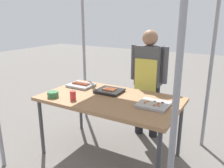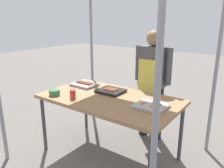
# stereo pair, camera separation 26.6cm
# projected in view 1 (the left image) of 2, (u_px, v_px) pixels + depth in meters

# --- Properties ---
(ground_plane) EXTENTS (18.00, 18.00, 0.00)m
(ground_plane) POSITION_uv_depth(u_px,v_px,m) (110.00, 154.00, 2.88)
(ground_plane) COLOR #66605B
(stall_table) EXTENTS (1.60, 0.90, 0.75)m
(stall_table) POSITION_uv_depth(u_px,v_px,m) (110.00, 102.00, 2.68)
(stall_table) COLOR #9E724C
(stall_table) RESTS_ON ground
(tray_grilled_sausages) EXTENTS (0.32, 0.28, 0.05)m
(tray_grilled_sausages) POSITION_uv_depth(u_px,v_px,m) (109.00, 91.00, 2.84)
(tray_grilled_sausages) COLOR black
(tray_grilled_sausages) RESTS_ON stall_table
(tray_meat_skewers) EXTENTS (0.32, 0.29, 0.04)m
(tray_meat_skewers) POSITION_uv_depth(u_px,v_px,m) (153.00, 105.00, 2.40)
(tray_meat_skewers) COLOR #ADADB2
(tray_meat_skewers) RESTS_ON stall_table
(tray_pork_links) EXTENTS (0.33, 0.26, 0.05)m
(tray_pork_links) POSITION_uv_depth(u_px,v_px,m) (81.00, 85.00, 3.08)
(tray_pork_links) COLOR #ADADB2
(tray_pork_links) RESTS_ON stall_table
(condiment_bowl) EXTENTS (0.13, 0.13, 0.07)m
(condiment_bowl) POSITION_uv_depth(u_px,v_px,m) (53.00, 94.00, 2.67)
(condiment_bowl) COLOR #33723F
(condiment_bowl) RESTS_ON stall_table
(drink_cup_near_edge) EXTENTS (0.07, 0.07, 0.10)m
(drink_cup_near_edge) POSITION_uv_depth(u_px,v_px,m) (73.00, 96.00, 2.58)
(drink_cup_near_edge) COLOR red
(drink_cup_near_edge) RESTS_ON stall_table
(vendor_woman) EXTENTS (0.52, 0.22, 1.49)m
(vendor_woman) POSITION_uv_depth(u_px,v_px,m) (148.00, 76.00, 3.12)
(vendor_woman) COLOR black
(vendor_woman) RESTS_ON ground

